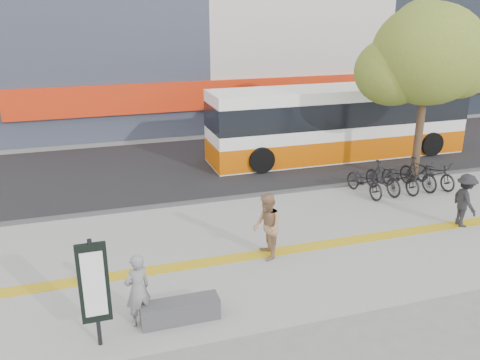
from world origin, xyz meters
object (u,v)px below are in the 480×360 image
object	(u,v)px
street_tree	(425,56)
seated_woman	(138,290)
bench	(180,311)
signboard	(94,285)
bus	(339,124)
pedestrian_dark	(465,200)
pedestrian_tan	(267,227)

from	to	relation	value
street_tree	seated_woman	size ratio (longest dim) A/B	4.10
street_tree	bench	bearing A→B (deg)	-148.38
bench	signboard	size ratio (longest dim) A/B	0.73
bus	bench	bearing A→B (deg)	-131.87
bus	pedestrian_dark	distance (m)	7.60
street_tree	signboard	bearing A→B (deg)	-150.93
seated_woman	pedestrian_dark	distance (m)	9.72
bench	signboard	world-z (taller)	signboard
bench	street_tree	bearing A→B (deg)	31.62
street_tree	seated_woman	bearing A→B (deg)	-150.98
seated_woman	pedestrian_tan	distance (m)	3.89
signboard	pedestrian_dark	distance (m)	10.62
bench	pedestrian_tan	world-z (taller)	pedestrian_tan
signboard	seated_woman	size ratio (longest dim) A/B	1.43
signboard	pedestrian_tan	world-z (taller)	signboard
bench	signboard	xyz separation A→B (m)	(-1.60, -0.31, 1.06)
bench	street_tree	distance (m)	12.23
street_tree	seated_woman	world-z (taller)	street_tree
street_tree	pedestrian_tan	distance (m)	8.95
bench	seated_woman	distance (m)	0.98
street_tree	seated_woman	distance (m)	12.64
bus	pedestrian_dark	bearing A→B (deg)	-89.79
bus	seated_woman	distance (m)	13.48
signboard	bus	distance (m)	14.36
pedestrian_tan	bus	bearing A→B (deg)	147.61
street_tree	pedestrian_tan	size ratio (longest dim) A/B	3.71
bench	bus	xyz separation A→B (m)	(8.70, 9.70, 1.13)
signboard	street_tree	size ratio (longest dim) A/B	0.35
seated_woman	pedestrian_dark	bearing A→B (deg)	167.31
signboard	bus	size ratio (longest dim) A/B	0.20
bench	pedestrian_tan	bearing A→B (deg)	37.48
bus	pedestrian_tan	xyz separation A→B (m)	(-6.07, -7.69, -0.51)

